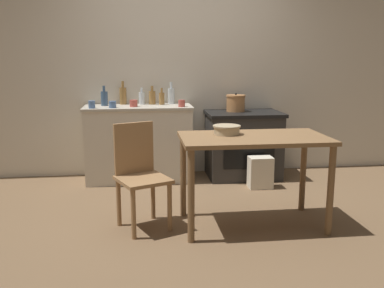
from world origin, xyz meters
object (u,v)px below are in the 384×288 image
bottle_center_left (142,98)px  cup_mid_right (134,103)px  cup_right (113,105)px  bottle_far_left (123,95)px  work_table (254,149)px  stock_pot (236,103)px  cup_far_right (182,103)px  chair (140,172)px  bottle_center (162,98)px  bottle_center_right (104,98)px  mixing_bowl_large (227,129)px  stove (243,144)px  cup_end_right (92,105)px  bottle_mid_left (171,95)px  flour_sack (260,172)px  bottle_left (152,97)px

bottle_center_left → cup_mid_right: bearing=-112.6°
cup_right → bottle_far_left: bearing=73.2°
work_table → stock_pot: bearing=82.7°
cup_far_right → chair: bearing=-111.0°
work_table → bottle_center: bottle_center is taller
work_table → bottle_center_right: (-1.37, 1.64, 0.30)m
mixing_bowl_large → cup_mid_right: (-0.81, 1.37, 0.09)m
stove → stock_pot: (-0.09, 0.07, 0.50)m
mixing_bowl_large → bottle_center: 1.62m
bottle_center_right → work_table: bearing=-50.1°
bottle_center → bottle_center_right: bearing=-177.6°
work_table → cup_end_right: bearing=137.0°
chair → bottle_center: 1.66m
mixing_bowl_large → cup_right: 1.66m
work_table → bottle_mid_left: bottle_mid_left is taller
stove → cup_right: 1.65m
chair → cup_end_right: (-0.51, 1.28, 0.45)m
bottle_mid_left → cup_right: 0.78m
flour_sack → bottle_mid_left: (-0.95, 0.70, 0.82)m
mixing_bowl_large → bottle_center: bottle_center is taller
mixing_bowl_large → bottle_center_right: bottle_center_right is taller
stock_pot → cup_right: 1.48m
mixing_bowl_large → bottle_center: size_ratio=1.22×
bottle_left → cup_mid_right: bottle_left is taller
work_table → flour_sack: work_table is taller
work_table → bottle_far_left: bearing=123.3°
mixing_bowl_large → cup_mid_right: size_ratio=2.71×
bottle_center → cup_right: bottle_center is taller
bottle_center_left → cup_end_right: size_ratio=2.42×
work_table → cup_mid_right: (-1.03, 1.49, 0.25)m
work_table → bottle_far_left: 2.12m
work_table → flour_sack: 1.22m
mixing_bowl_large → chair: bearing=-178.9°
chair → bottle_far_left: (-0.18, 1.65, 0.52)m
bottle_left → cup_right: size_ratio=2.73×
mixing_bowl_large → cup_far_right: cup_far_right is taller
cup_right → cup_mid_right: bearing=20.2°
bottle_far_left → cup_right: 0.38m
bottle_far_left → bottle_center_right: (-0.21, -0.12, -0.02)m
stock_pot → bottle_center_left: size_ratio=1.16×
cup_mid_right → cup_far_right: bearing=-8.4°
bottle_far_left → bottle_mid_left: bottle_far_left is taller
mixing_bowl_large → cup_right: cup_right is taller
cup_end_right → bottle_left: bearing=25.3°
flour_sack → cup_far_right: cup_far_right is taller
flour_sack → bottle_far_left: (-1.53, 0.71, 0.82)m
chair → bottle_center_left: bearing=65.1°
bottle_center_right → bottle_center_left: bearing=11.0°
stove → bottle_center: bottle_center is taller
cup_right → chair: bearing=-77.6°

